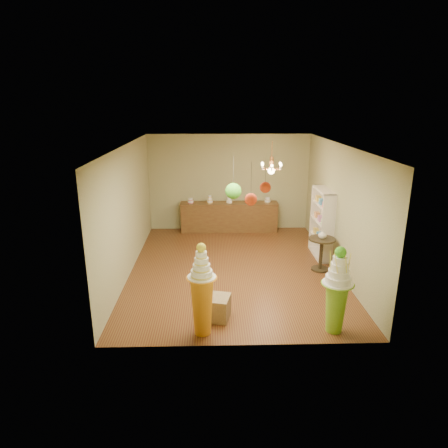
{
  "coord_description": "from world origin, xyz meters",
  "views": [
    {
      "loc": [
        -0.5,
        -9.08,
        3.95
      ],
      "look_at": [
        -0.24,
        0.0,
        1.15
      ],
      "focal_mm": 32.0,
      "sensor_mm": 36.0,
      "label": 1
    }
  ],
  "objects_px": {
    "pedestal_orange": "(202,298)",
    "sideboard": "(229,216)",
    "round_table": "(321,250)",
    "pedestal_green": "(337,296)"
  },
  "relations": [
    {
      "from": "sideboard",
      "to": "pedestal_orange",
      "type": "bearing_deg",
      "value": -96.89
    },
    {
      "from": "pedestal_orange",
      "to": "round_table",
      "type": "height_order",
      "value": "pedestal_orange"
    },
    {
      "from": "pedestal_green",
      "to": "round_table",
      "type": "distance_m",
      "value": 2.74
    },
    {
      "from": "pedestal_orange",
      "to": "pedestal_green",
      "type": "bearing_deg",
      "value": 0.0
    },
    {
      "from": "sideboard",
      "to": "pedestal_green",
      "type": "bearing_deg",
      "value": -74.19
    },
    {
      "from": "pedestal_orange",
      "to": "sideboard",
      "type": "relative_size",
      "value": 0.56
    },
    {
      "from": "pedestal_green",
      "to": "round_table",
      "type": "xyz_separation_m",
      "value": [
        0.45,
        2.69,
        -0.16
      ]
    },
    {
      "from": "pedestal_orange",
      "to": "round_table",
      "type": "relative_size",
      "value": 2.08
    },
    {
      "from": "pedestal_green",
      "to": "sideboard",
      "type": "bearing_deg",
      "value": 105.81
    },
    {
      "from": "sideboard",
      "to": "round_table",
      "type": "bearing_deg",
      "value": -56.1
    }
  ]
}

